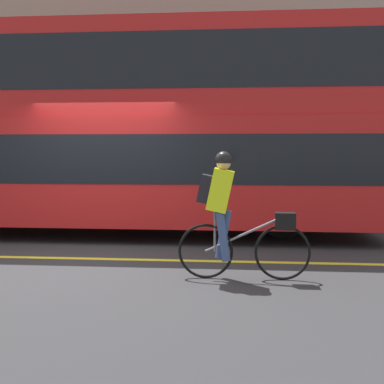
{
  "coord_description": "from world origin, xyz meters",
  "views": [
    {
      "loc": [
        2.43,
        -7.95,
        1.7
      ],
      "look_at": [
        1.61,
        0.5,
        1.01
      ],
      "focal_mm": 50.0,
      "sensor_mm": 36.0,
      "label": 1
    }
  ],
  "objects": [
    {
      "name": "ground_plane",
      "position": [
        0.0,
        0.0,
        0.0
      ],
      "size": [
        80.0,
        80.0,
        0.0
      ],
      "primitive_type": "plane",
      "color": "#2D2D30"
    },
    {
      "name": "road_center_line",
      "position": [
        0.0,
        0.01,
        0.0
      ],
      "size": [
        50.0,
        0.14,
        0.01
      ],
      "primitive_type": "cube",
      "color": "yellow",
      "rests_on": "ground_plane"
    },
    {
      "name": "sidewalk_curb",
      "position": [
        0.0,
        5.54,
        0.08
      ],
      "size": [
        60.0,
        2.58,
        0.16
      ],
      "color": "gray",
      "rests_on": "ground_plane"
    },
    {
      "name": "building_facade",
      "position": [
        0.0,
        6.98,
        3.11
      ],
      "size": [
        60.0,
        0.3,
        6.22
      ],
      "color": "gray",
      "rests_on": "ground_plane"
    },
    {
      "name": "bus",
      "position": [
        0.07,
        2.41,
        2.21
      ],
      "size": [
        10.03,
        2.58,
        3.99
      ],
      "color": "black",
      "rests_on": "ground_plane"
    },
    {
      "name": "cyclist_on_bike",
      "position": [
        2.26,
        -1.06,
        0.89
      ],
      "size": [
        1.72,
        0.32,
        1.67
      ],
      "color": "black",
      "rests_on": "ground_plane"
    },
    {
      "name": "trash_bin",
      "position": [
        2.16,
        5.41,
        0.68
      ],
      "size": [
        0.5,
        0.5,
        1.05
      ],
      "color": "#194C23",
      "rests_on": "sidewalk_curb"
    }
  ]
}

